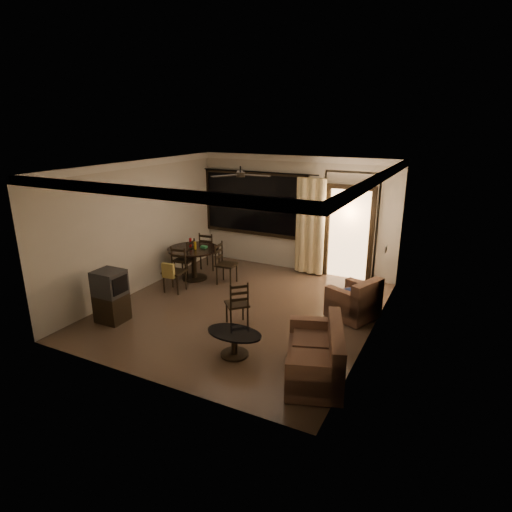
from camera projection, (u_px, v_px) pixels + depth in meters
The scene contains 12 objects.
ground at pixel (242, 309), 8.50m from camera, with size 5.50×5.50×0.00m, color #7F6651.
room_shell at pixel (305, 206), 9.19m from camera, with size 5.50×6.70×5.50m.
dining_table at pixel (194, 255), 9.97m from camera, with size 1.19×1.19×0.97m.
dining_chair_west at pixel (185, 267), 10.09m from camera, with size 0.46×0.46×0.95m.
dining_chair_east at pixel (226, 271), 9.77m from camera, with size 0.46×0.46×0.95m.
dining_chair_south at pixel (175, 278), 9.30m from camera, with size 0.46×0.51×0.95m.
dining_chair_north at pixel (210, 258), 10.76m from camera, with size 0.46×0.46×0.95m.
tv_cabinet at pixel (111, 296), 7.87m from camera, with size 0.53×0.47×0.98m.
sofa at pixel (318, 357), 6.18m from camera, with size 1.21×1.63×0.78m.
armchair at pixel (355, 302), 8.03m from camera, with size 1.01×1.01×0.78m.
coffee_table at pixel (234, 340), 6.76m from camera, with size 0.92×0.55×0.40m.
side_chair at pixel (237, 312), 7.76m from camera, with size 0.55×0.55×0.88m.
Camera 1 is at (3.75, -6.82, 3.59)m, focal length 30.00 mm.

